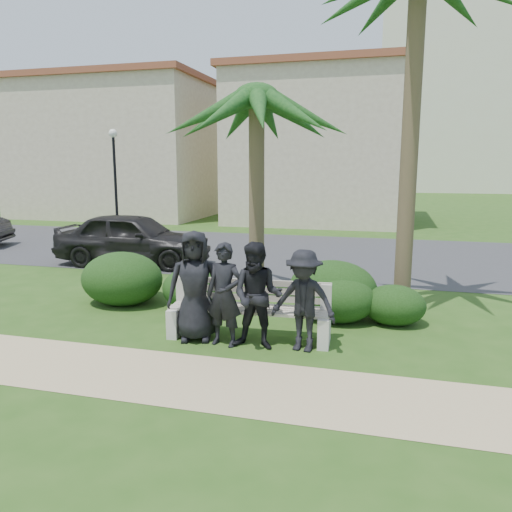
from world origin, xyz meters
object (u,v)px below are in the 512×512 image
(man_a, at_px, (195,286))
(car_a, at_px, (133,239))
(man_b, at_px, (224,295))
(man_d, at_px, (304,301))
(park_bench, at_px, (249,314))
(palm_left, at_px, (257,99))
(man_c, at_px, (257,296))
(street_lamp, at_px, (114,161))

(man_a, bearing_deg, car_a, 111.35)
(man_b, relative_size, man_d, 1.04)
(park_bench, distance_m, palm_left, 4.49)
(man_c, distance_m, palm_left, 4.44)
(palm_left, relative_size, car_a, 1.16)
(man_a, xyz_separation_m, man_d, (1.75, -0.02, -0.11))
(man_d, bearing_deg, man_b, -166.57)
(park_bench, bearing_deg, car_a, 130.36)
(park_bench, distance_m, car_a, 6.99)
(man_b, relative_size, man_c, 0.98)
(man_a, height_order, palm_left, palm_left)
(man_b, bearing_deg, man_d, 11.61)
(street_lamp, height_order, palm_left, palm_left)
(street_lamp, relative_size, man_b, 2.65)
(car_a, bearing_deg, man_c, -139.86)
(street_lamp, bearing_deg, palm_left, -46.85)
(man_d, bearing_deg, man_c, -163.10)
(park_bench, relative_size, palm_left, 0.52)
(car_a, bearing_deg, park_bench, -139.13)
(man_d, xyz_separation_m, car_a, (-5.76, 5.32, -0.04))
(man_c, distance_m, man_d, 0.70)
(park_bench, relative_size, man_d, 1.70)
(park_bench, distance_m, man_a, 0.99)
(park_bench, bearing_deg, man_b, -130.99)
(park_bench, xyz_separation_m, man_d, (0.93, -0.29, 0.36))
(palm_left, bearing_deg, man_b, -84.61)
(street_lamp, bearing_deg, park_bench, -51.80)
(man_c, relative_size, car_a, 0.38)
(street_lamp, xyz_separation_m, man_d, (10.43, -12.37, -2.17))
(man_c, bearing_deg, street_lamp, 127.99)
(man_a, xyz_separation_m, man_c, (1.06, -0.11, -0.06))
(man_a, xyz_separation_m, man_b, (0.53, -0.11, -0.08))
(street_lamp, relative_size, man_d, 2.77)
(park_bench, relative_size, man_c, 1.60)
(street_lamp, bearing_deg, man_b, -53.52)
(car_a, bearing_deg, street_lamp, 30.55)
(car_a, bearing_deg, man_b, -142.98)
(park_bench, height_order, car_a, car_a)
(street_lamp, bearing_deg, car_a, -56.47)
(park_bench, height_order, man_c, man_c)
(man_a, bearing_deg, man_c, -21.79)
(street_lamp, height_order, man_c, street_lamp)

